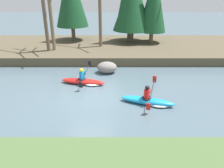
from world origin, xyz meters
TOP-DOWN VIEW (x-y plane):
  - ground_plane at (0.00, 0.00)m, footprint 90.00×90.00m
  - riverbank_far at (0.00, 9.30)m, footprint 44.00×8.53m
  - conifer_tree_mid_left at (3.05, 10.54)m, footprint 3.56×3.56m
  - conifer_tree_centre at (4.86, 10.16)m, footprint 2.50×2.50m
  - bare_tree_upstream at (-3.98, 7.21)m, footprint 3.64×3.60m
  - bare_tree_mid_upstream at (-3.59, 7.48)m, footprint 2.89×2.86m
  - bare_tree_mid_downstream at (0.21, 8.74)m, footprint 3.23×3.19m
  - bare_tree_downstream at (5.14, 11.40)m, footprint 3.63×3.59m
  - kayaker_lead at (3.07, -0.66)m, footprint 2.76×2.03m
  - kayaker_middle at (-0.48, 1.84)m, footprint 2.79×2.06m
  - boulder_midstream at (0.83, 3.82)m, footprint 1.37×1.07m

SIDE VIEW (x-z plane):
  - ground_plane at x=0.00m, z-range 0.00..0.00m
  - kayaker_lead at x=3.07m, z-range -0.40..0.80m
  - kayaker_middle at x=-0.48m, z-range -0.40..0.80m
  - riverbank_far at x=0.00m, z-range 0.00..0.66m
  - boulder_midstream at x=0.83m, z-range 0.00..0.77m
  - bare_tree_mid_upstream at x=-3.59m, z-range 0.52..5.70m
  - bare_tree_mid_downstream at x=0.21m, z-range 0.50..6.32m
  - bare_tree_downstream at x=5.14m, z-range 0.47..7.07m
  - bare_tree_upstream at x=-3.98m, z-range 0.47..7.09m
  - conifer_tree_mid_left at x=3.05m, z-range 1.20..7.30m
  - conifer_tree_centre at x=4.86m, z-range 1.16..7.48m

